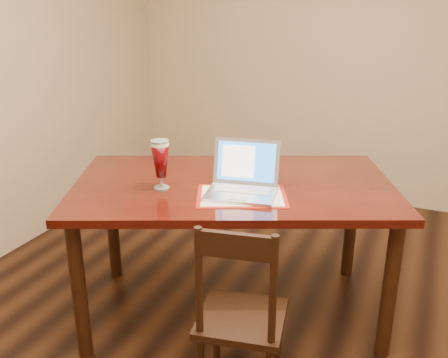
% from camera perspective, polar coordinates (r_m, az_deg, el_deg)
% --- Properties ---
extents(room_shell, '(4.51, 5.01, 2.71)m').
position_cam_1_polar(room_shell, '(2.13, 8.15, 18.22)').
color(room_shell, tan).
rests_on(room_shell, ground).
extents(dining_table, '(2.04, 1.64, 1.11)m').
position_cam_1_polar(dining_table, '(2.84, 0.94, -2.23)').
color(dining_table, '#491109').
rests_on(dining_table, ground).
extents(dining_chair, '(0.46, 0.44, 0.93)m').
position_cam_1_polar(dining_chair, '(2.38, 1.87, -15.49)').
color(dining_chair, black).
rests_on(dining_chair, ground).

